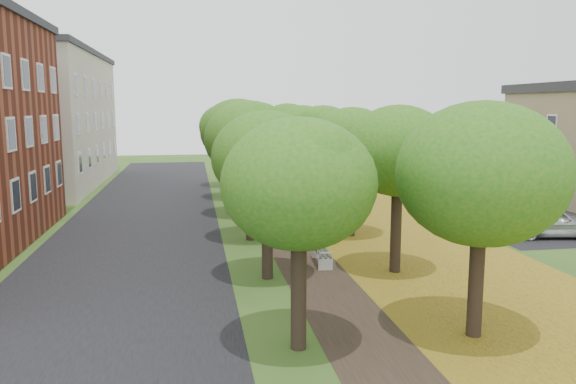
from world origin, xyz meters
name	(u,v)px	position (x,y,z in m)	size (l,w,h in m)	color
ground	(381,342)	(0.00, 0.00, 0.00)	(120.00, 120.00, 0.00)	#2D4C19
street_asphalt	(139,230)	(-7.50, 15.00, 0.00)	(8.00, 70.00, 0.01)	black
footpath	(286,225)	(0.00, 15.00, 0.00)	(3.20, 70.00, 0.01)	black
leaf_verge	(378,221)	(5.00, 15.00, 0.01)	(7.50, 70.00, 0.01)	olive
parking_lot	(513,213)	(13.50, 16.00, 0.00)	(9.00, 16.00, 0.01)	black
tree_row_west	(243,141)	(-2.20, 15.00, 4.42)	(4.12, 34.12, 6.19)	black
tree_row_east	(336,140)	(2.60, 15.00, 4.42)	(4.12, 34.12, 6.19)	black
building_cream	(31,118)	(-17.00, 33.00, 5.21)	(10.30, 20.30, 10.40)	beige
bench	(320,252)	(0.09, 7.49, 0.48)	(0.72, 1.98, 0.92)	#262F27
car_silver	(549,221)	(11.77, 10.19, 0.76)	(1.80, 4.48, 1.53)	#B7B6BC
car_red	(522,213)	(12.11, 12.94, 0.64)	(1.36, 3.91, 1.29)	maroon
car_grey	(482,202)	(11.34, 15.69, 0.75)	(2.09, 5.14, 1.49)	#37373C
car_white	(436,189)	(11.00, 21.08, 0.72)	(2.39, 5.19, 1.44)	white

